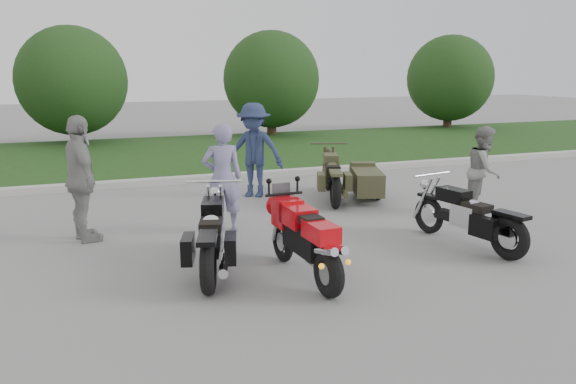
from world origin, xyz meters
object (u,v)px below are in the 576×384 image
object	(u,v)px
person_back	(81,179)
cruiser_sidecar	(352,180)
cruiser_left	(212,239)
person_grey	(484,170)
person_stripe	(222,178)
sportbike_red	(305,238)
person_denim	(254,150)
cruiser_right	(472,220)

from	to	relation	value
person_back	cruiser_sidecar	bearing A→B (deg)	-92.77
cruiser_left	person_grey	size ratio (longest dim) A/B	1.39
person_stripe	person_back	size ratio (longest dim) A/B	0.91
sportbike_red	person_grey	world-z (taller)	person_grey
cruiser_left	person_grey	bearing A→B (deg)	30.37
person_stripe	person_back	distance (m)	2.13
cruiser_sidecar	person_denim	size ratio (longest dim) A/B	1.14
cruiser_left	sportbike_red	bearing A→B (deg)	-14.82
sportbike_red	person_stripe	distance (m)	2.51
cruiser_sidecar	person_back	bearing A→B (deg)	-148.87
person_stripe	cruiser_right	bearing A→B (deg)	153.88
sportbike_red	person_denim	xyz separation A→B (m)	(0.79, 4.71, 0.42)
person_denim	person_back	world-z (taller)	person_back
cruiser_right	person_back	world-z (taller)	person_back
cruiser_sidecar	person_grey	distance (m)	2.51
sportbike_red	cruiser_right	xyz separation A→B (m)	(2.78, 0.34, -0.12)
person_stripe	person_grey	distance (m)	4.76
person_grey	person_denim	size ratio (longest dim) A/B	0.83
cruiser_left	person_denim	size ratio (longest dim) A/B	1.15
person_stripe	person_back	xyz separation A→B (m)	(-2.12, 0.21, 0.08)
sportbike_red	person_stripe	bearing A→B (deg)	97.10
cruiser_left	cruiser_right	size ratio (longest dim) A/B	1.05
sportbike_red	cruiser_sidecar	distance (m)	4.48
cruiser_left	cruiser_sidecar	distance (m)	4.70
cruiser_left	person_back	bearing A→B (deg)	143.06
cruiser_right	person_grey	size ratio (longest dim) A/B	1.33
cruiser_sidecar	cruiser_left	bearing A→B (deg)	-119.55
person_stripe	person_grey	xyz separation A→B (m)	(4.73, -0.50, -0.09)
person_grey	cruiser_sidecar	bearing A→B (deg)	94.36
cruiser_sidecar	person_denim	distance (m)	2.09
person_back	person_grey	bearing A→B (deg)	-110.14
cruiser_sidecar	person_stripe	world-z (taller)	person_stripe
cruiser_right	person_denim	distance (m)	4.84
person_stripe	cruiser_sidecar	bearing A→B (deg)	-150.05
sportbike_red	person_stripe	xyz separation A→B (m)	(-0.43, 2.45, 0.34)
sportbike_red	person_back	world-z (taller)	person_back
sportbike_red	cruiser_left	size ratio (longest dim) A/B	0.87
cruiser_left	person_stripe	size ratio (longest dim) A/B	1.26
person_grey	person_back	size ratio (longest dim) A/B	0.83
cruiser_right	person_back	distance (m)	5.85
sportbike_red	person_grey	size ratio (longest dim) A/B	1.22
cruiser_left	person_grey	distance (m)	5.51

